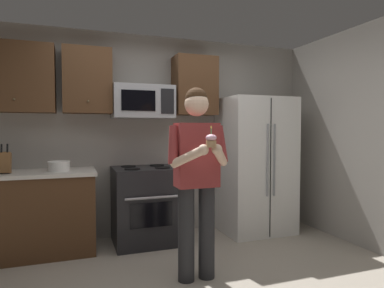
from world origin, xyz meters
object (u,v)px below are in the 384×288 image
(refrigerator, at_px, (256,165))
(person, at_px, (197,172))
(cupcake, at_px, (211,141))
(microwave, at_px, (143,102))
(knife_block, at_px, (2,163))
(bowl_large_white, at_px, (59,166))
(oven_range, at_px, (145,205))

(refrigerator, xyz_separation_m, person, (-1.26, -1.12, 0.10))
(refrigerator, relative_size, cupcake, 10.35)
(microwave, bearing_deg, knife_block, -174.42)
(cupcake, bearing_deg, knife_block, 140.43)
(bowl_large_white, height_order, person, person)
(refrigerator, height_order, cupcake, refrigerator)
(knife_block, height_order, person, person)
(bowl_large_white, bearing_deg, knife_block, -178.44)
(oven_range, bearing_deg, knife_block, -178.90)
(refrigerator, height_order, bowl_large_white, refrigerator)
(person, bearing_deg, knife_block, 147.40)
(microwave, distance_m, cupcake, 1.68)
(knife_block, xyz_separation_m, bowl_large_white, (0.55, 0.02, -0.06))
(bowl_large_white, distance_m, cupcake, 1.93)
(knife_block, height_order, cupcake, cupcake)
(refrigerator, distance_m, knife_block, 3.03)
(oven_range, bearing_deg, microwave, 89.98)
(refrigerator, distance_m, person, 1.69)
(person, relative_size, cupcake, 10.13)
(oven_range, bearing_deg, refrigerator, -1.50)
(microwave, xyz_separation_m, cupcake, (0.24, -1.60, -0.43))
(knife_block, relative_size, person, 0.18)
(oven_range, bearing_deg, cupcake, -80.89)
(refrigerator, relative_size, bowl_large_white, 7.57)
(knife_block, distance_m, bowl_large_white, 0.55)
(oven_range, relative_size, cupcake, 5.36)
(refrigerator, bearing_deg, cupcake, -131.13)
(refrigerator, bearing_deg, person, -138.51)
(knife_block, distance_m, cupcake, 2.30)
(knife_block, relative_size, bowl_large_white, 1.35)
(bowl_large_white, height_order, cupcake, cupcake)
(person, bearing_deg, cupcake, -90.00)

